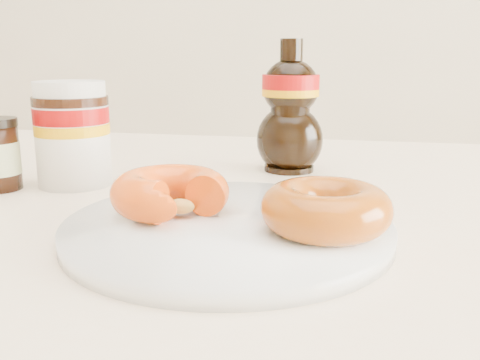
% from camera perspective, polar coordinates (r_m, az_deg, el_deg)
% --- Properties ---
extents(dining_table, '(1.40, 0.90, 0.75)m').
position_cam_1_polar(dining_table, '(0.53, -3.47, -11.86)').
color(dining_table, beige).
rests_on(dining_table, ground).
extents(plate, '(0.26, 0.26, 0.01)m').
position_cam_1_polar(plate, '(0.43, -1.34, -5.10)').
color(plate, white).
rests_on(plate, dining_table).
extents(donut_bitten, '(0.11, 0.11, 0.03)m').
position_cam_1_polar(donut_bitten, '(0.45, -7.46, -1.31)').
color(donut_bitten, '#F4530D').
rests_on(donut_bitten, plate).
extents(donut_whole, '(0.10, 0.10, 0.04)m').
position_cam_1_polar(donut_whole, '(0.41, 9.16, -3.02)').
color(donut_whole, '#9D450A').
rests_on(donut_whole, plate).
extents(nutella_jar, '(0.08, 0.08, 0.11)m').
position_cam_1_polar(nutella_jar, '(0.62, -17.46, 5.14)').
color(nutella_jar, white).
rests_on(nutella_jar, dining_table).
extents(syrup_bottle, '(0.09, 0.07, 0.16)m').
position_cam_1_polar(syrup_bottle, '(0.66, 5.38, 7.82)').
color(syrup_bottle, black).
rests_on(syrup_bottle, dining_table).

